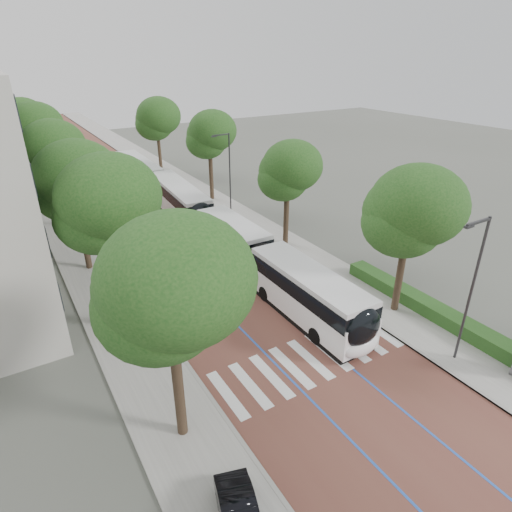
# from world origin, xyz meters

# --- Properties ---
(ground) EXTENTS (160.00, 160.00, 0.00)m
(ground) POSITION_xyz_m (0.00, 0.00, 0.00)
(ground) COLOR #51544C
(ground) RESTS_ON ground
(road) EXTENTS (11.00, 140.00, 0.02)m
(road) POSITION_xyz_m (0.00, 40.00, 0.01)
(road) COLOR brown
(road) RESTS_ON ground
(sidewalk_left) EXTENTS (4.00, 140.00, 0.12)m
(sidewalk_left) POSITION_xyz_m (-7.50, 40.00, 0.06)
(sidewalk_left) COLOR gray
(sidewalk_left) RESTS_ON ground
(sidewalk_right) EXTENTS (4.00, 140.00, 0.12)m
(sidewalk_right) POSITION_xyz_m (7.50, 40.00, 0.06)
(sidewalk_right) COLOR gray
(sidewalk_right) RESTS_ON ground
(kerb_left) EXTENTS (0.20, 140.00, 0.14)m
(kerb_left) POSITION_xyz_m (-5.60, 40.00, 0.06)
(kerb_left) COLOR gray
(kerb_left) RESTS_ON ground
(kerb_right) EXTENTS (0.20, 140.00, 0.14)m
(kerb_right) POSITION_xyz_m (5.60, 40.00, 0.06)
(kerb_right) COLOR gray
(kerb_right) RESTS_ON ground
(zebra_crossing) EXTENTS (10.55, 3.60, 0.01)m
(zebra_crossing) POSITION_xyz_m (0.20, 1.00, 0.03)
(zebra_crossing) COLOR silver
(zebra_crossing) RESTS_ON ground
(lane_line_left) EXTENTS (0.12, 126.00, 0.01)m
(lane_line_left) POSITION_xyz_m (-1.60, 40.00, 0.02)
(lane_line_left) COLOR blue
(lane_line_left) RESTS_ON road
(lane_line_right) EXTENTS (0.12, 126.00, 0.01)m
(lane_line_right) POSITION_xyz_m (1.60, 40.00, 0.02)
(lane_line_right) COLOR blue
(lane_line_right) RESTS_ON road
(hedge) EXTENTS (1.20, 14.00, 0.80)m
(hedge) POSITION_xyz_m (9.10, 0.00, 0.52)
(hedge) COLOR #204819
(hedge) RESTS_ON sidewalk_right
(streetlight_near) EXTENTS (1.82, 0.20, 8.00)m
(streetlight_near) POSITION_xyz_m (6.62, -3.00, 4.82)
(streetlight_near) COLOR #323235
(streetlight_near) RESTS_ON sidewalk_right
(streetlight_far) EXTENTS (1.82, 0.20, 8.00)m
(streetlight_far) POSITION_xyz_m (6.62, 22.00, 4.82)
(streetlight_far) COLOR #323235
(streetlight_far) RESTS_ON sidewalk_right
(lamp_post_left) EXTENTS (0.14, 0.14, 8.00)m
(lamp_post_left) POSITION_xyz_m (-6.10, 8.00, 4.12)
(lamp_post_left) COLOR #323235
(lamp_post_left) RESTS_ON sidewalk_left
(trees_left) EXTENTS (6.13, 60.95, 9.81)m
(trees_left) POSITION_xyz_m (-7.50, 26.59, 6.72)
(trees_left) COLOR black
(trees_left) RESTS_ON ground
(trees_right) EXTENTS (5.81, 47.65, 8.90)m
(trees_right) POSITION_xyz_m (7.70, 23.48, 6.41)
(trees_right) COLOR black
(trees_right) RESTS_ON ground
(lead_bus) EXTENTS (2.61, 18.41, 3.20)m
(lead_bus) POSITION_xyz_m (2.48, 8.06, 1.63)
(lead_bus) COLOR black
(lead_bus) RESTS_ON ground
(bus_queued_0) EXTENTS (3.28, 12.53, 3.20)m
(bus_queued_0) POSITION_xyz_m (2.67, 24.54, 1.62)
(bus_queued_0) COLOR white
(bus_queued_0) RESTS_ON ground
(bus_queued_1) EXTENTS (2.85, 12.46, 3.20)m
(bus_queued_1) POSITION_xyz_m (2.58, 36.68, 1.62)
(bus_queued_1) COLOR white
(bus_queued_1) RESTS_ON ground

